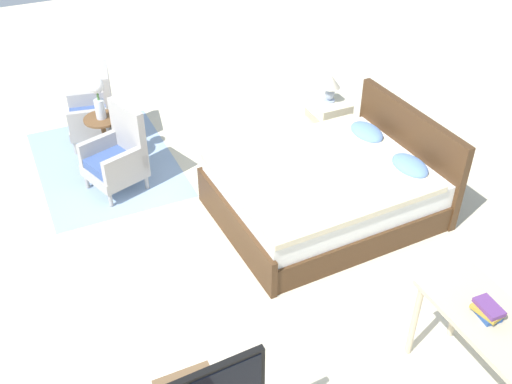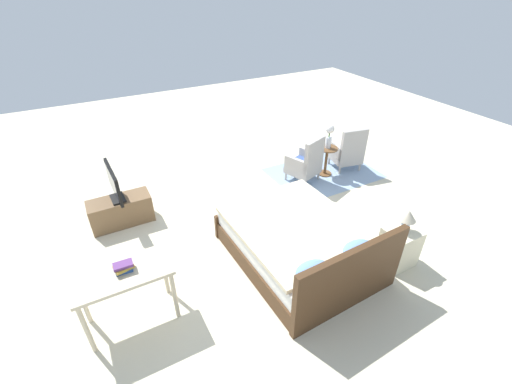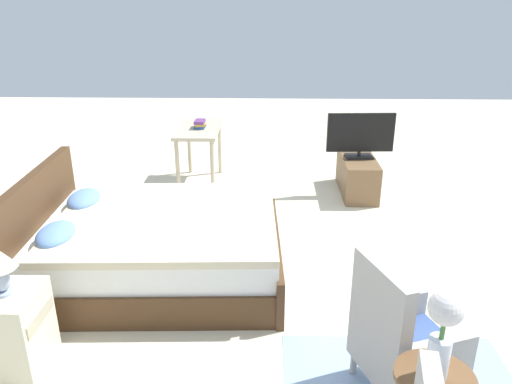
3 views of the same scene
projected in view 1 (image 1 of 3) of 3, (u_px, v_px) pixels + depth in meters
The scene contains 11 objects.
ground_plane at pixel (236, 245), 5.78m from camera, with size 16.00×16.00×0.00m, color beige.
floor_rug at pixel (106, 163), 6.93m from camera, with size 2.10×1.50×0.01m.
bed at pixel (329, 189), 6.01m from camera, with size 1.70×2.14×0.96m.
armchair_by_window_left at pixel (96, 113), 7.10m from camera, with size 0.63×0.63×0.92m.
armchair_by_window_right at pixel (118, 157), 6.34m from camera, with size 0.69×0.69×0.92m.
side_table at pixel (105, 135), 6.72m from camera, with size 0.40×0.40×0.59m.
flower_vase at pixel (97, 94), 6.42m from camera, with size 0.17×0.17×0.48m.
nightstand at pixel (327, 123), 7.11m from camera, with size 0.44×0.41×0.57m.
table_lamp at pixel (331, 84), 6.81m from camera, with size 0.22×0.22×0.33m.
vanity_desk at pixel (488, 330), 4.09m from camera, with size 1.04×0.52×0.77m.
book_stack at pixel (488, 310), 4.01m from camera, with size 0.22×0.18×0.10m.
Camera 1 is at (4.03, -1.66, 3.84)m, focal length 42.00 mm.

